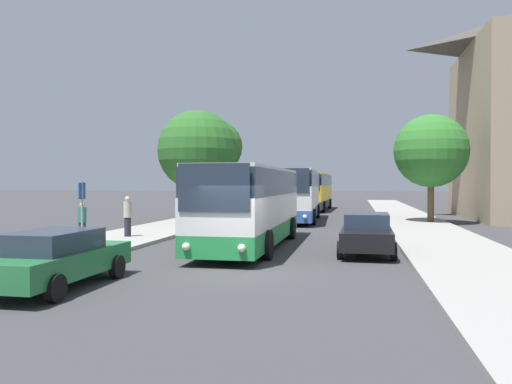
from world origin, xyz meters
The scene contains 14 objects.
ground_plane centered at (0.00, 0.00, 0.00)m, with size 300.00×300.00×0.00m, color #38383A.
sidewalk_left centered at (-7.00, 0.00, 0.07)m, with size 4.00×120.00×0.15m, color gray.
sidewalk_right centered at (7.00, 0.00, 0.07)m, with size 4.00×120.00×0.15m, color gray.
bus_front centered at (-0.80, 5.16, 1.71)m, with size 2.77×10.82×3.19m.
bus_middle centered at (-0.58, 19.34, 1.85)m, with size 3.07×11.03×3.46m.
bus_rear centered at (-0.61, 33.37, 1.84)m, with size 3.05×11.61×3.46m.
parked_car_left_curb centered at (-3.87, -3.48, 0.75)m, with size 1.97×4.53×1.42m.
parked_car_right_near centered at (3.72, 3.88, 0.77)m, with size 2.01×4.11×1.48m.
bus_stop_sign centered at (-6.41, 2.03, 1.70)m, with size 0.08×0.45×2.49m.
pedestrian_waiting_near centered at (-8.08, 4.86, 0.95)m, with size 0.36×0.36×1.60m.
pedestrian_walking_back centered at (-6.84, 6.60, 1.08)m, with size 0.36×0.36×1.83m.
tree_left_near centered at (-7.26, 22.52, 5.36)m, with size 4.16×4.16×7.31m.
tree_left_far centered at (-7.04, 17.46, 4.77)m, with size 5.34×5.34×7.30m.
tree_right_near centered at (7.98, 18.56, 4.60)m, with size 4.60×4.60×6.77m.
Camera 1 is at (3.33, -14.43, 2.56)m, focal length 35.00 mm.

